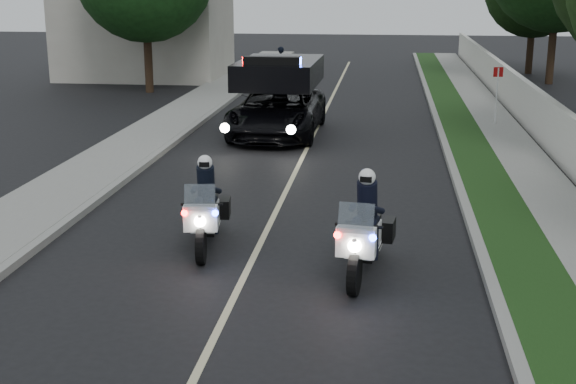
{
  "coord_description": "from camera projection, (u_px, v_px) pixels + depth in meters",
  "views": [
    {
      "loc": [
        2.29,
        -13.21,
        4.87
      ],
      "look_at": [
        0.51,
        0.83,
        1.0
      ],
      "focal_mm": 48.5,
      "sensor_mm": 36.0,
      "label": 1
    }
  ],
  "objects": [
    {
      "name": "police_moto_right",
      "position": [
        363.0,
        274.0,
        13.3
      ],
      "size": [
        1.02,
        2.23,
        1.83
      ],
      "primitive_type": null,
      "rotation": [
        0.0,
        0.0,
        -0.13
      ],
      "color": "silver",
      "rests_on": "ground"
    },
    {
      "name": "lane_marking",
      "position": [
        309.0,
        144.0,
        23.77
      ],
      "size": [
        0.12,
        50.0,
        0.01
      ],
      "primitive_type": "cube",
      "color": "#BFB78C",
      "rests_on": "ground"
    },
    {
      "name": "property_wall",
      "position": [
        550.0,
        126.0,
        22.71
      ],
      "size": [
        0.22,
        60.0,
        1.5
      ],
      "primitive_type": "cube",
      "color": "beige",
      "rests_on": "ground"
    },
    {
      "name": "sidewalk_left",
      "position": [
        144.0,
        138.0,
        24.38
      ],
      "size": [
        2.0,
        60.0,
        0.16
      ],
      "primitive_type": "cube",
      "color": "gray",
      "rests_on": "ground"
    },
    {
      "name": "ground",
      "position": [
        254.0,
        256.0,
        14.2
      ],
      "size": [
        120.0,
        120.0,
        0.0
      ],
      "primitive_type": "plane",
      "color": "black",
      "rests_on": "ground"
    },
    {
      "name": "tree_left_near",
      "position": [
        150.0,
        92.0,
        34.85
      ],
      "size": [
        6.67,
        6.67,
        10.15
      ],
      "primitive_type": null,
      "rotation": [
        0.0,
        0.0,
        0.1
      ],
      "color": "#153E14",
      "rests_on": "ground"
    },
    {
      "name": "grass_verge",
      "position": [
        469.0,
        146.0,
        23.17
      ],
      "size": [
        1.2,
        60.0,
        0.16
      ],
      "primitive_type": "cube",
      "color": "#193814",
      "rests_on": "ground"
    },
    {
      "name": "tree_right_d",
      "position": [
        549.0,
        84.0,
        37.59
      ],
      "size": [
        7.57,
        7.57,
        11.21
      ],
      "primitive_type": null,
      "rotation": [
        0.0,
        0.0,
        0.13
      ],
      "color": "#153913",
      "rests_on": "ground"
    },
    {
      "name": "tree_left_far",
      "position": [
        172.0,
        72.0,
        42.39
      ],
      "size": [
        8.43,
        8.43,
        10.58
      ],
      "primitive_type": null,
      "rotation": [
        0.0,
        0.0,
        -0.43
      ],
      "color": "#193210",
      "rests_on": "ground"
    },
    {
      "name": "sign_post",
      "position": [
        494.0,
        128.0,
        26.47
      ],
      "size": [
        0.38,
        0.38,
        2.12
      ],
      "primitive_type": null,
      "rotation": [
        0.0,
        0.0,
        0.14
      ],
      "color": "#9D140B",
      "rests_on": "ground"
    },
    {
      "name": "police_suv",
      "position": [
        278.0,
        135.0,
        25.27
      ],
      "size": [
        2.76,
        5.82,
        2.81
      ],
      "primitive_type": "imported",
      "rotation": [
        0.0,
        0.0,
        -0.02
      ],
      "color": "black",
      "rests_on": "ground"
    },
    {
      "name": "building_far",
      "position": [
        145.0,
        8.0,
        39.37
      ],
      "size": [
        8.0,
        6.0,
        7.0
      ],
      "primitive_type": "cube",
      "color": "#A8A396",
      "rests_on": "ground"
    },
    {
      "name": "cyclist",
      "position": [
        281.0,
        86.0,
        36.8
      ],
      "size": [
        0.64,
        0.47,
        1.66
      ],
      "primitive_type": "imported",
      "rotation": [
        0.0,
        0.0,
        3.27
      ],
      "color": "black",
      "rests_on": "ground"
    },
    {
      "name": "curb_left",
      "position": [
        178.0,
        139.0,
        24.25
      ],
      "size": [
        0.2,
        60.0,
        0.15
      ],
      "primitive_type": "cube",
      "color": "gray",
      "rests_on": "ground"
    },
    {
      "name": "police_moto_left",
      "position": [
        207.0,
        247.0,
        14.64
      ],
      "size": [
        0.98,
        2.14,
        1.75
      ],
      "primitive_type": null,
      "rotation": [
        0.0,
        0.0,
        0.13
      ],
      "color": "silver",
      "rests_on": "ground"
    },
    {
      "name": "curb_right",
      "position": [
        445.0,
        146.0,
        23.25
      ],
      "size": [
        0.2,
        60.0,
        0.15
      ],
      "primitive_type": "cube",
      "color": "gray",
      "rests_on": "ground"
    },
    {
      "name": "tree_right_e",
      "position": [
        528.0,
        74.0,
        41.78
      ],
      "size": [
        5.67,
        5.67,
        8.71
      ],
      "primitive_type": null,
      "rotation": [
        0.0,
        0.0,
        -0.09
      ],
      "color": "black",
      "rests_on": "ground"
    },
    {
      "name": "sidewalk_right",
      "position": [
        514.0,
        147.0,
        23.01
      ],
      "size": [
        1.4,
        60.0,
        0.16
      ],
      "primitive_type": "cube",
      "color": "gray",
      "rests_on": "ground"
    },
    {
      "name": "bicycle",
      "position": [
        281.0,
        86.0,
        36.8
      ],
      "size": [
        0.64,
        1.64,
        0.85
      ],
      "primitive_type": "imported",
      "rotation": [
        0.0,
        0.0,
        -0.05
      ],
      "color": "black",
      "rests_on": "ground"
    }
  ]
}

